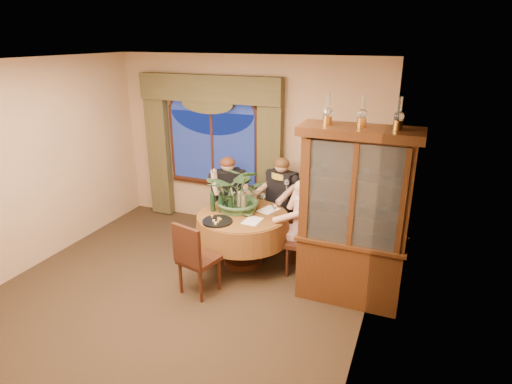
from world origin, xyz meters
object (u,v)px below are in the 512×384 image
at_px(person_scarf, 282,201).
at_px(dining_table, 243,239).
at_px(chair_back, 227,207).
at_px(stoneware_vase, 242,201).
at_px(oil_lamp_left, 328,109).
at_px(wine_bottle_1, 221,201).
at_px(chair_back_right, 288,215).
at_px(wine_bottle_0, 230,195).
at_px(person_pink, 302,225).
at_px(olive_bowl, 248,214).
at_px(chair_right, 303,241).
at_px(chair_front_left, 199,257).
at_px(oil_lamp_right, 399,113).
at_px(china_cabinet, 353,219).
at_px(wine_bottle_2, 230,202).
at_px(wine_bottle_4, 231,199).
at_px(person_back, 228,198).
at_px(wine_bottle_3, 222,196).
at_px(wine_bottle_5, 213,200).
at_px(oil_lamp_center, 363,111).
at_px(centerpiece_plant, 241,170).

bearing_deg(person_scarf, dining_table, 90.00).
bearing_deg(chair_back, stoneware_vase, 92.30).
distance_m(oil_lamp_left, chair_back, 2.78).
distance_m(dining_table, wine_bottle_1, 0.62).
bearing_deg(chair_back_right, wine_bottle_0, 67.96).
bearing_deg(person_pink, oil_lamp_left, -157.46).
relative_size(chair_back_right, olive_bowl, 6.15).
xyz_separation_m(chair_back_right, chair_back, (-1.01, -0.03, 0.00)).
distance_m(person_pink, wine_bottle_1, 1.17).
relative_size(chair_right, stoneware_vase, 3.63).
bearing_deg(wine_bottle_1, oil_lamp_left, -11.12).
distance_m(chair_front_left, stoneware_vase, 1.11).
distance_m(oil_lamp_right, person_scarf, 2.58).
relative_size(china_cabinet, chair_back, 2.23).
xyz_separation_m(chair_back_right, person_scarf, (-0.11, 0.05, 0.21)).
relative_size(china_cabinet, wine_bottle_2, 6.48).
height_order(wine_bottle_1, wine_bottle_2, same).
relative_size(dining_table, wine_bottle_4, 4.06).
bearing_deg(oil_lamp_right, person_back, 158.20).
xyz_separation_m(oil_lamp_left, chair_front_left, (-1.39, -0.54, -1.83)).
bearing_deg(wine_bottle_3, wine_bottle_4, -16.24).
relative_size(chair_back, stoneware_vase, 3.63).
bearing_deg(wine_bottle_3, oil_lamp_right, -11.32).
xyz_separation_m(person_back, wine_bottle_1, (0.22, -0.69, 0.24)).
distance_m(person_back, wine_bottle_3, 0.59).
distance_m(china_cabinet, wine_bottle_4, 1.80).
distance_m(chair_front_left, wine_bottle_3, 1.10).
relative_size(dining_table, wine_bottle_5, 4.06).
height_order(olive_bowl, wine_bottle_2, wine_bottle_2).
bearing_deg(dining_table, chair_right, 3.49).
height_order(oil_lamp_left, chair_front_left, oil_lamp_left).
height_order(chair_right, chair_back, same).
xyz_separation_m(wine_bottle_1, wine_bottle_2, (0.14, 0.01, 0.00)).
xyz_separation_m(chair_front_left, wine_bottle_0, (-0.07, 1.08, 0.44)).
relative_size(oil_lamp_left, person_scarf, 0.25).
distance_m(person_pink, wine_bottle_3, 1.22).
distance_m(olive_bowl, wine_bottle_2, 0.29).
relative_size(oil_lamp_left, chair_back_right, 0.35).
xyz_separation_m(oil_lamp_center, wine_bottle_5, (-1.98, 0.28, -1.39)).
distance_m(wine_bottle_1, wine_bottle_3, 0.18).
height_order(oil_lamp_right, chair_right, oil_lamp_right).
bearing_deg(olive_bowl, wine_bottle_1, -176.46).
relative_size(wine_bottle_2, wine_bottle_5, 1.00).
relative_size(oil_lamp_left, centerpiece_plant, 0.35).
distance_m(oil_lamp_right, wine_bottle_0, 2.65).
distance_m(wine_bottle_1, wine_bottle_5, 0.12).
bearing_deg(chair_back, wine_bottle_1, 72.07).
bearing_deg(wine_bottle_3, person_back, 105.95).
bearing_deg(wine_bottle_3, chair_back_right, 40.61).
bearing_deg(chair_right, wine_bottle_2, 91.20).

